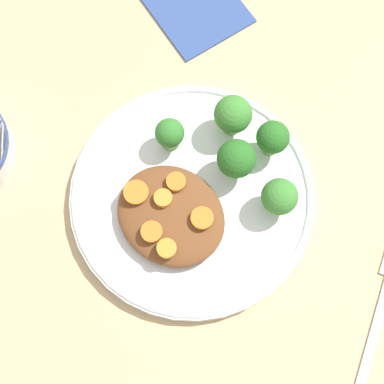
{
  "coord_description": "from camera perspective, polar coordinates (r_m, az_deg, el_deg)",
  "views": [
    {
      "loc": [
        -0.14,
        0.15,
        0.68
      ],
      "look_at": [
        0.0,
        0.0,
        0.03
      ],
      "focal_mm": 60.0,
      "sensor_mm": 36.0,
      "label": 1
    }
  ],
  "objects": [
    {
      "name": "stew_mound",
      "position": [
        0.68,
        -1.79,
        -2.17
      ],
      "size": [
        0.12,
        0.1,
        0.02
      ],
      "primitive_type": "ellipsoid",
      "color": "brown",
      "rests_on": "plate"
    },
    {
      "name": "broccoli_floret_3",
      "position": [
        0.69,
        7.18,
        4.77
      ],
      "size": [
        0.04,
        0.04,
        0.05
      ],
      "color": "#759E51",
      "rests_on": "plate"
    },
    {
      "name": "carrot_slice_2",
      "position": [
        0.66,
        -2.59,
        -0.55
      ],
      "size": [
        0.02,
        0.02,
        0.01
      ],
      "primitive_type": "cylinder",
      "color": "orange",
      "rests_on": "stew_mound"
    },
    {
      "name": "carrot_slice_3",
      "position": [
        0.67,
        -1.43,
        0.92
      ],
      "size": [
        0.02,
        0.02,
        0.01
      ],
      "primitive_type": "cylinder",
      "color": "orange",
      "rests_on": "stew_mound"
    },
    {
      "name": "broccoli_floret_1",
      "position": [
        0.67,
        7.78,
        -0.44
      ],
      "size": [
        0.04,
        0.04,
        0.05
      ],
      "color": "#759E51",
      "rests_on": "plate"
    },
    {
      "name": "broccoli_floret_4",
      "position": [
        0.69,
        3.65,
        6.83
      ],
      "size": [
        0.04,
        0.04,
        0.06
      ],
      "color": "#759E51",
      "rests_on": "plate"
    },
    {
      "name": "carrot_slice_1",
      "position": [
        0.66,
        -3.74,
        -3.42
      ],
      "size": [
        0.02,
        0.02,
        0.0
      ],
      "primitive_type": "cylinder",
      "color": "orange",
      "rests_on": "stew_mound"
    },
    {
      "name": "carrot_slice_5",
      "position": [
        0.67,
        -5.0,
        -0.02
      ],
      "size": [
        0.03,
        0.03,
        0.0
      ],
      "primitive_type": "cylinder",
      "color": "orange",
      "rests_on": "stew_mound"
    },
    {
      "name": "carrot_slice_4",
      "position": [
        0.65,
        -2.27,
        -5.03
      ],
      "size": [
        0.02,
        0.02,
        0.01
      ],
      "primitive_type": "cylinder",
      "color": "orange",
      "rests_on": "stew_mound"
    },
    {
      "name": "ground_plane",
      "position": [
        0.71,
        -0.0,
        -0.73
      ],
      "size": [
        4.0,
        4.0,
        0.0
      ],
      "primitive_type": "plane",
      "color": "tan"
    },
    {
      "name": "broccoli_floret_2",
      "position": [
        0.67,
        3.96,
        2.93
      ],
      "size": [
        0.04,
        0.04,
        0.06
      ],
      "color": "#7FA85B",
      "rests_on": "plate"
    },
    {
      "name": "plate",
      "position": [
        0.7,
        -0.0,
        -0.5
      ],
      "size": [
        0.27,
        0.27,
        0.02
      ],
      "color": "white",
      "rests_on": "ground_plane"
    },
    {
      "name": "broccoli_floret_0",
      "position": [
        0.69,
        -1.99,
        5.16
      ],
      "size": [
        0.03,
        0.03,
        0.05
      ],
      "color": "#759E51",
      "rests_on": "plate"
    },
    {
      "name": "carrot_slice_0",
      "position": [
        0.66,
        0.9,
        -2.34
      ],
      "size": [
        0.02,
        0.02,
        0.01
      ],
      "primitive_type": "cylinder",
      "color": "orange",
      "rests_on": "stew_mound"
    }
  ]
}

